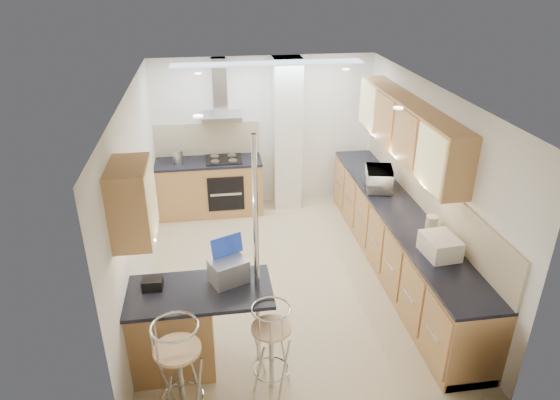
{
  "coord_description": "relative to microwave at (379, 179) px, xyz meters",
  "views": [
    {
      "loc": [
        -0.9,
        -5.5,
        3.83
      ],
      "look_at": [
        -0.06,
        0.2,
        1.06
      ],
      "focal_mm": 32.0,
      "sensor_mm": 36.0,
      "label": 1
    }
  ],
  "objects": [
    {
      "name": "ground",
      "position": [
        -1.41,
        -0.65,
        -1.07
      ],
      "size": [
        4.8,
        4.8,
        0.0
      ],
      "primitive_type": "plane",
      "color": "tan",
      "rests_on": "ground"
    },
    {
      "name": "room_shell",
      "position": [
        -1.09,
        -0.27,
        0.48
      ],
      "size": [
        3.64,
        4.84,
        2.51
      ],
      "color": "white",
      "rests_on": "ground"
    },
    {
      "name": "right_counter",
      "position": [
        0.09,
        -0.65,
        -0.61
      ],
      "size": [
        0.63,
        4.4,
        0.92
      ],
      "color": "tan",
      "rests_on": "ground"
    },
    {
      "name": "back_counter",
      "position": [
        -2.36,
        1.45,
        -0.61
      ],
      "size": [
        1.7,
        0.63,
        0.92
      ],
      "color": "tan",
      "rests_on": "ground"
    },
    {
      "name": "peninsula",
      "position": [
        -2.54,
        -2.1,
        -0.59
      ],
      "size": [
        1.47,
        0.72,
        0.94
      ],
      "color": "tan",
      "rests_on": "ground"
    },
    {
      "name": "microwave",
      "position": [
        0.0,
        0.0,
        0.0
      ],
      "size": [
        0.47,
        0.6,
        0.29
      ],
      "primitive_type": "imported",
      "rotation": [
        0.0,
        0.0,
        1.33
      ],
      "color": "white",
      "rests_on": "right_counter"
    },
    {
      "name": "laptop",
      "position": [
        -2.22,
        -1.98,
        -0.01
      ],
      "size": [
        0.43,
        0.38,
        0.24
      ],
      "primitive_type": "cube",
      "rotation": [
        0.0,
        0.0,
        0.42
      ],
      "color": "gray",
      "rests_on": "peninsula"
    },
    {
      "name": "bag",
      "position": [
        -2.96,
        -2.0,
        -0.07
      ],
      "size": [
        0.2,
        0.15,
        0.11
      ],
      "primitive_type": "cube",
      "rotation": [
        0.0,
        0.0,
        -0.05
      ],
      "color": "black",
      "rests_on": "peninsula"
    },
    {
      "name": "bar_stool_near",
      "position": [
        -2.71,
        -2.75,
        -0.53
      ],
      "size": [
        0.49,
        0.49,
        1.08
      ],
      "primitive_type": null,
      "rotation": [
        0.0,
        0.0,
        0.13
      ],
      "color": "tan",
      "rests_on": "ground"
    },
    {
      "name": "bar_stool_end",
      "position": [
        -1.86,
        -2.51,
        -0.58
      ],
      "size": [
        0.45,
        0.45,
        0.98
      ],
      "primitive_type": null,
      "rotation": [
        0.0,
        0.0,
        1.43
      ],
      "color": "tan",
      "rests_on": "ground"
    },
    {
      "name": "jar_a",
      "position": [
        0.06,
        0.34,
        -0.06
      ],
      "size": [
        0.15,
        0.15,
        0.17
      ],
      "primitive_type": "cylinder",
      "rotation": [
        0.0,
        0.0,
        -0.33
      ],
      "color": "silver",
      "rests_on": "right_counter"
    },
    {
      "name": "jar_b",
      "position": [
        0.04,
        0.3,
        -0.08
      ],
      "size": [
        0.14,
        0.14,
        0.14
      ],
      "primitive_type": "cylinder",
      "rotation": [
        0.0,
        0.0,
        0.36
      ],
      "color": "silver",
      "rests_on": "right_counter"
    },
    {
      "name": "jar_c",
      "position": [
        0.2,
        -1.31,
        -0.04
      ],
      "size": [
        0.18,
        0.18,
        0.22
      ],
      "primitive_type": "cylinder",
      "rotation": [
        0.0,
        0.0,
        0.37
      ],
      "color": "#ADA68B",
      "rests_on": "right_counter"
    },
    {
      "name": "jar_d",
      "position": [
        0.27,
        -1.54,
        -0.07
      ],
      "size": [
        0.11,
        0.11,
        0.15
      ],
      "primitive_type": "cylinder",
      "rotation": [
        0.0,
        0.0,
        0.09
      ],
      "color": "white",
      "rests_on": "right_counter"
    },
    {
      "name": "bread_bin",
      "position": [
        0.09,
        -1.79,
        -0.04
      ],
      "size": [
        0.37,
        0.45,
        0.22
      ],
      "primitive_type": "cube",
      "rotation": [
        0.0,
        0.0,
        0.09
      ],
      "color": "silver",
      "rests_on": "right_counter"
    },
    {
      "name": "kettle",
      "position": [
        -2.83,
        1.4,
        -0.04
      ],
      "size": [
        0.16,
        0.16,
        0.22
      ],
      "primitive_type": "cylinder",
      "color": "#A7A8AB",
      "rests_on": "back_counter"
    }
  ]
}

